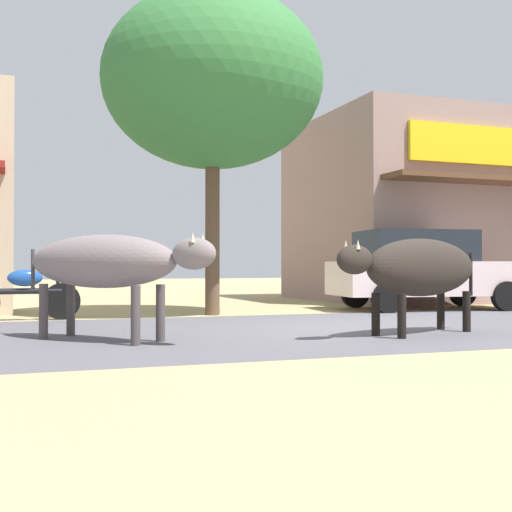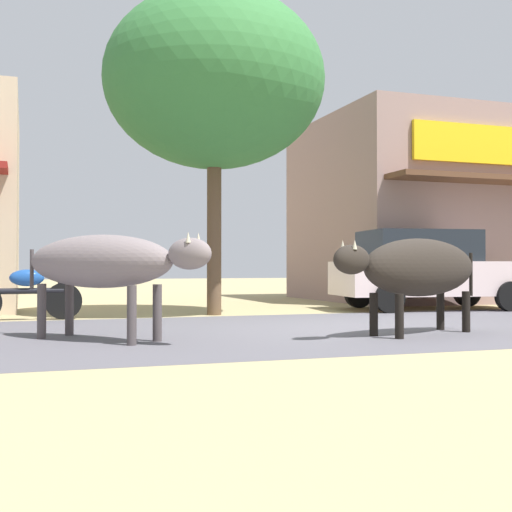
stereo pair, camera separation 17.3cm
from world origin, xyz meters
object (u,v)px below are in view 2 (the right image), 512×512
Objects in this scene: roadside_tree at (214,81)px; parked_motorcycle at (25,292)px; cow_near_brown at (103,263)px; cow_far_dark at (418,268)px; parked_hatchback_car at (427,269)px.

parked_motorcycle is (-3.31, -0.23, -3.89)m from roadside_tree.
roadside_tree reaches higher than cow_near_brown.
parked_motorcycle is at bearing 104.15° from cow_near_brown.
cow_far_dark is (4.90, -4.12, 0.41)m from parked_motorcycle.
parked_hatchback_car reaches higher than parked_motorcycle.
parked_hatchback_car is 1.55× the size of cow_far_dark.
parked_hatchback_car is (4.62, 0.06, -3.52)m from roadside_tree.
roadside_tree reaches higher than parked_hatchback_car.
roadside_tree is 3.17× the size of parked_motorcycle.
cow_far_dark is at bearing -40.07° from parked_motorcycle.
cow_near_brown is 4.07m from cow_far_dark.
parked_motorcycle is at bearing -175.98° from roadside_tree.
roadside_tree is at bearing 4.02° from parked_motorcycle.
roadside_tree is at bearing 57.00° from cow_near_brown.
parked_hatchback_car reaches higher than cow_near_brown.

